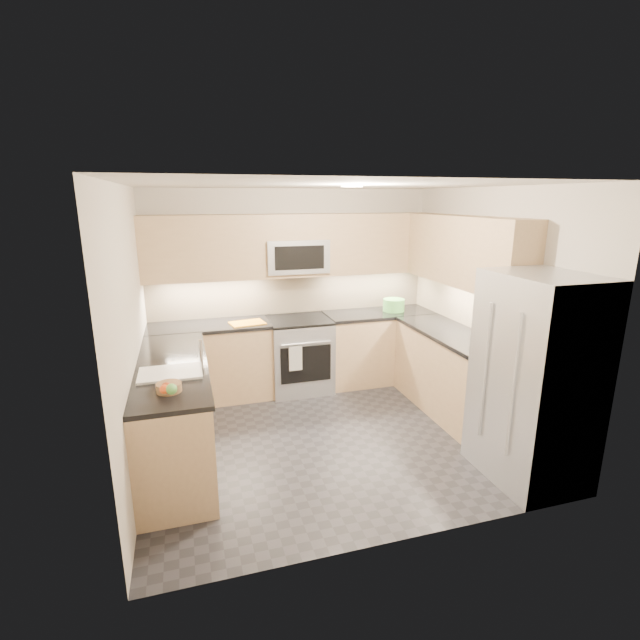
{
  "coord_description": "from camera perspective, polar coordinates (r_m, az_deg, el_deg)",
  "views": [
    {
      "loc": [
        -1.33,
        -4.13,
        2.38
      ],
      "look_at": [
        0.0,
        0.35,
        1.15
      ],
      "focal_mm": 26.0,
      "sensor_mm": 36.0,
      "label": 1
    }
  ],
  "objects": [
    {
      "name": "refrigerator",
      "position": [
        4.34,
        24.94,
        -6.66
      ],
      "size": [
        0.7,
        0.9,
        1.8
      ],
      "primitive_type": "cube",
      "color": "#ABAEB3",
      "rests_on": "floor"
    },
    {
      "name": "microwave",
      "position": [
        5.73,
        -3.01,
        7.9
      ],
      "size": [
        0.76,
        0.4,
        0.4
      ],
      "primitive_type": "cube",
      "color": "#9FA2A7",
      "rests_on": "upper_cab_back"
    },
    {
      "name": "base_cab_back_left",
      "position": [
        5.77,
        -13.23,
        -5.21
      ],
      "size": [
        1.42,
        0.6,
        0.9
      ],
      "primitive_type": "cube",
      "color": "tan",
      "rests_on": "floor"
    },
    {
      "name": "fruit_apple",
      "position": [
        3.57,
        -18.39,
        -7.82
      ],
      "size": [
        0.07,
        0.07,
        0.07
      ],
      "primitive_type": "sphere",
      "color": "#A03412",
      "rests_on": "fruit_basket"
    },
    {
      "name": "gas_range",
      "position": [
        5.89,
        -2.56,
        -4.35
      ],
      "size": [
        0.76,
        0.65,
        0.91
      ],
      "primitive_type": "cube",
      "color": "#9FA1A6",
      "rests_on": "floor"
    },
    {
      "name": "backsplash_back",
      "position": [
        6.0,
        -3.39,
        3.32
      ],
      "size": [
        3.6,
        0.01,
        0.51
      ],
      "primitive_type": "cube",
      "color": "tan",
      "rests_on": "wall_back"
    },
    {
      "name": "backsplash_right",
      "position": [
        5.67,
        17.37,
        2.0
      ],
      "size": [
        0.01,
        2.3,
        0.51
      ],
      "primitive_type": "cube",
      "color": "tan",
      "rests_on": "wall_right"
    },
    {
      "name": "cutting_board",
      "position": [
        5.57,
        -8.93,
        -0.37
      ],
      "size": [
        0.44,
        0.34,
        0.01
      ],
      "primitive_type": "cube",
      "rotation": [
        0.0,
        0.0,
        0.17
      ],
      "color": "orange",
      "rests_on": "countertop_back_left"
    },
    {
      "name": "base_cab_peninsula",
      "position": [
        4.56,
        -17.38,
        -10.99
      ],
      "size": [
        0.6,
        2.0,
        0.9
      ],
      "primitive_type": "cube",
      "color": "tan",
      "rests_on": "floor"
    },
    {
      "name": "oven_handle",
      "position": [
        5.49,
        -1.71,
        -2.88
      ],
      "size": [
        0.6,
        0.02,
        0.02
      ],
      "primitive_type": "cylinder",
      "rotation": [
        0.0,
        1.57,
        0.0
      ],
      "color": "#B2B5BA",
      "rests_on": "gas_range"
    },
    {
      "name": "countertop_back_left",
      "position": [
        5.63,
        -13.5,
        -0.71
      ],
      "size": [
        1.42,
        0.63,
        0.04
      ],
      "primitive_type": "cube",
      "color": "black",
      "rests_on": "base_cab_back_left"
    },
    {
      "name": "fruit_orange",
      "position": [
        3.54,
        -18.62,
        -8.08
      ],
      "size": [
        0.07,
        0.07,
        0.07
      ],
      "primitive_type": "sphere",
      "color": "#F6581B",
      "rests_on": "fruit_basket"
    },
    {
      "name": "sink_basin",
      "position": [
        4.17,
        -17.86,
        -7.11
      ],
      "size": [
        0.52,
        0.38,
        0.16
      ],
      "primitive_type": "cube",
      "color": "white",
      "rests_on": "base_cab_peninsula"
    },
    {
      "name": "oven_door_glass",
      "position": [
        5.59,
        -1.74,
        -5.46
      ],
      "size": [
        0.62,
        0.02,
        0.45
      ],
      "primitive_type": "cube",
      "color": "black",
      "rests_on": "gas_range"
    },
    {
      "name": "utensil_bowl",
      "position": [
        6.18,
        9.06,
        1.84
      ],
      "size": [
        0.37,
        0.37,
        0.16
      ],
      "primitive_type": "cylinder",
      "rotation": [
        0.0,
        0.0,
        0.43
      ],
      "color": "#52AA48",
      "rests_on": "countertop_back_right"
    },
    {
      "name": "fruit_basket",
      "position": [
        3.77,
        -18.09,
        -7.89
      ],
      "size": [
        0.22,
        0.22,
        0.07
      ],
      "primitive_type": "cylinder",
      "rotation": [
        0.0,
        0.0,
        -0.16
      ],
      "color": "olive",
      "rests_on": "countertop_peninsula"
    },
    {
      "name": "range_cooktop",
      "position": [
        5.76,
        -2.62,
        -0.02
      ],
      "size": [
        0.76,
        0.65,
        0.03
      ],
      "primitive_type": "cube",
      "color": "black",
      "rests_on": "gas_range"
    },
    {
      "name": "dish_towel_check",
      "position": [
        5.49,
        -3.03,
        -4.75
      ],
      "size": [
        0.16,
        0.01,
        0.3
      ],
      "primitive_type": "cube",
      "rotation": [
        0.0,
        0.0,
        0.0
      ],
      "color": "silver",
      "rests_on": "oven_handle"
    },
    {
      "name": "countertop_back_right",
      "position": [
        6.12,
        7.27,
        0.82
      ],
      "size": [
        1.42,
        0.63,
        0.04
      ],
      "primitive_type": "cube",
      "color": "black",
      "rests_on": "base_cab_back_right"
    },
    {
      "name": "floor",
      "position": [
        4.95,
        1.19,
        -14.0
      ],
      "size": [
        3.6,
        3.2,
        0.0
      ],
      "primitive_type": "cube",
      "color": "#232328",
      "rests_on": "ground"
    },
    {
      "name": "wall_right",
      "position": [
        5.31,
        20.13,
        1.53
      ],
      "size": [
        0.02,
        3.2,
        2.5
      ],
      "primitive_type": "cube",
      "color": "#BDB4A5",
      "rests_on": "floor"
    },
    {
      "name": "countertop_right",
      "position": [
        5.34,
        16.28,
        -1.75
      ],
      "size": [
        0.63,
        1.7,
        0.04
      ],
      "primitive_type": "cube",
      "color": "black",
      "rests_on": "base_cab_right"
    },
    {
      "name": "upper_cab_right",
      "position": [
        5.34,
        17.4,
        8.1
      ],
      "size": [
        0.35,
        1.95,
        0.75
      ],
      "primitive_type": "cube",
      "color": "tan",
      "rests_on": "wall_right"
    },
    {
      "name": "base_cab_right",
      "position": [
        5.48,
        15.92,
        -6.47
      ],
      "size": [
        0.6,
        1.7,
        0.9
      ],
      "primitive_type": "cube",
      "color": "tan",
      "rests_on": "floor"
    },
    {
      "name": "fridge_handle_right",
      "position": [
        4.23,
        19.61,
        -5.94
      ],
      "size": [
        0.02,
        0.02,
        1.2
      ],
      "primitive_type": "cylinder",
      "color": "#B2B5BA",
      "rests_on": "refrigerator"
    },
    {
      "name": "wall_left",
      "position": [
        4.31,
        -22.17,
        -1.58
      ],
      "size": [
        0.02,
        3.2,
        2.5
      ],
      "primitive_type": "cube",
      "color": "#BDB4A5",
      "rests_on": "floor"
    },
    {
      "name": "wall_front",
      "position": [
        3.08,
        10.46,
        -7.07
      ],
      "size": [
        3.6,
        0.02,
        2.5
      ],
      "primitive_type": "cube",
      "color": "#BDB4A5",
      "rests_on": "floor"
    },
    {
      "name": "wall_back",
      "position": [
        5.99,
        -3.4,
        3.84
      ],
      "size": [
        3.6,
        0.02,
        2.5
      ],
      "primitive_type": "cube",
      "color": "#BDB4A5",
      "rests_on": "floor"
    },
    {
      "name": "ceiling",
      "position": [
        4.34,
        1.37,
        16.32
      ],
      "size": [
        3.6,
        3.2,
        0.02
      ],
      "primitive_type": "cube",
      "color": "beige",
      "rests_on": "wall_back"
    },
    {
      "name": "fridge_handle_left",
      "position": [
        3.96,
        22.65,
        -7.61
      ],
      "size": [
        0.02,
        0.02,
        1.2
      ],
      "primitive_type": "cylinder",
      "color": "#B2B5BA",
      "rests_on": "refrigerator"
    },
    {
      "name": "countertop_peninsula",
      "position": [
        4.39,
        -17.85,
        -5.44
      ],
      "size": [
        0.63,
        2.0,
        0.04
      ],
      "primitive_type": "cube",
      "color": "black",
      "rests_on": "base_cab_peninsula"
    },
    {
      "name": "fruit_pear",
      "position": [
        3.52,
        -17.81,
        -8.1
      ],
      "size": [
        0.08,
        0.08,
        0.08
      ],
      "primitive_type": "sphere",
      "color": "#59AB49",
      "rests_on": "fruit_basket"
    },
    {
      "name": "base_cab_back_right",
      "position": [
        6.25,
        7.13,
        -3.36
      ],
      "size": [
        1.42,
        0.6,
        0.9
      ],
      "primitive_type": "cube",
      "color": "tan",
      "rests_on": "floor"
    },
    {
      "name": "microwave_door",
      "position": [
        5.53,
        -2.51,
        7.66
      ],
      "size": [
        0.6,
        0.01,
        0.28
      ],
      "primitive_type": "cube",
      "color": "black",
      "rests_on": "microwave"
    },
    {
      "name": "faucet",
      "position": [
        4.1,
        -14.44,
        -4.25
      ],
      "size": [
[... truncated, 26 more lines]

